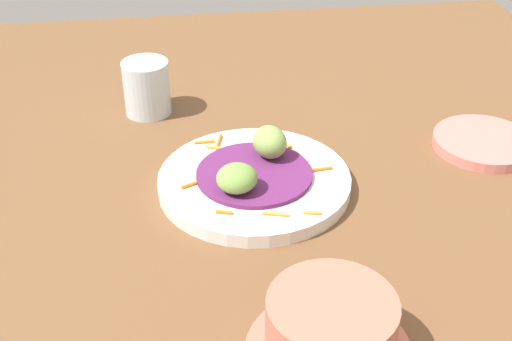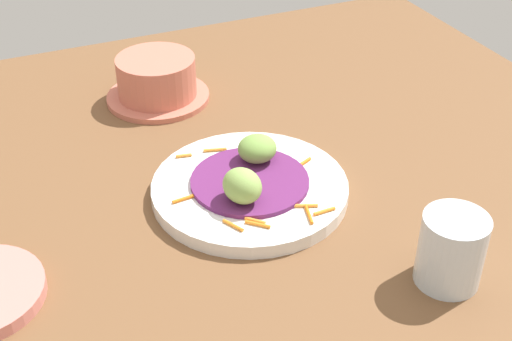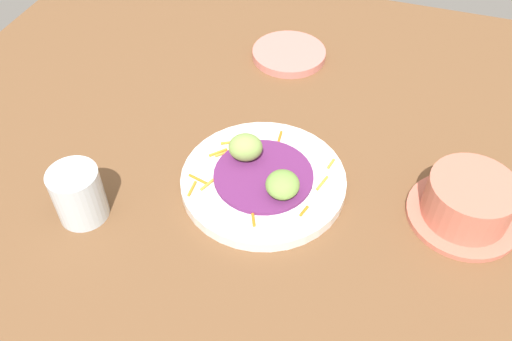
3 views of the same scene
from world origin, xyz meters
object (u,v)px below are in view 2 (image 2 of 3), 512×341
object	(u,v)px
guac_scoop_left	(257,149)
water_glass	(451,250)
guac_scoop_center	(241,186)
main_plate	(250,189)
terracotta_bowl	(157,80)

from	to	relation	value
guac_scoop_left	water_glass	distance (cm)	26.60
guac_scoop_center	water_glass	xyz separation A→B (cm)	(-17.82, -14.89, -0.33)
main_plate	water_glass	world-z (taller)	water_glass
guac_scoop_center	water_glass	distance (cm)	23.23
guac_scoop_left	terracotta_bowl	xyz separation A→B (cm)	(23.58, 5.34, -0.82)
main_plate	water_glass	size ratio (longest dim) A/B	2.98
terracotta_bowl	water_glass	world-z (taller)	water_glass
guac_scoop_left	water_glass	world-z (taller)	water_glass
guac_scoop_left	guac_scoop_center	distance (cm)	8.42
main_plate	terracotta_bowl	distance (cm)	27.24
terracotta_bowl	water_glass	xyz separation A→B (cm)	(-48.23, -15.33, 0.85)
main_plate	terracotta_bowl	world-z (taller)	terracotta_bowl
guac_scoop_center	terracotta_bowl	xyz separation A→B (cm)	(30.41, 0.44, -1.18)
main_plate	guac_scoop_left	bearing A→B (deg)	-35.69
guac_scoop_left	terracotta_bowl	world-z (taller)	terracotta_bowl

